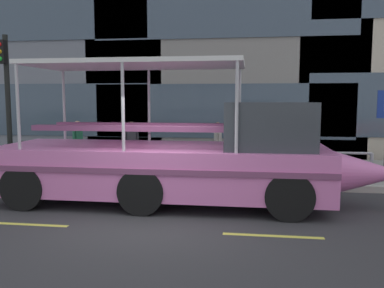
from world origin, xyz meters
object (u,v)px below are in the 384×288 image
Objects in this scene: traffic_light_pole at (6,89)px; pedestrian_mid_right at (132,141)px; pedestrian_near_bow at (302,140)px; pedestrian_near_stern at (78,141)px; leaned_bicycle at (31,159)px; pedestrian_mid_left at (218,141)px; duck_tour_boat at (184,159)px.

pedestrian_mid_right is (3.81, 0.84, -1.65)m from traffic_light_pole.
traffic_light_pole reaches higher than pedestrian_mid_right.
pedestrian_near_bow reaches higher than pedestrian_near_stern.
pedestrian_near_bow is (8.44, 0.24, 0.70)m from leaned_bicycle.
traffic_light_pole is 9.28m from pedestrian_near_bow.
pedestrian_mid_left is at bearing 10.67° from pedestrian_near_stern.
leaned_bicycle is 1.12× the size of pedestrian_mid_right.
pedestrian_near_bow is (3.04, 2.83, 0.21)m from duck_tour_boat.
traffic_light_pole reaches higher than pedestrian_near_stern.
pedestrian_mid_left is 0.97× the size of pedestrian_near_stern.
duck_tour_boat is 4.73m from pedestrian_near_stern.
duck_tour_boat is at bearing -35.38° from pedestrian_near_stern.
pedestrian_near_stern is at bearing -157.04° from pedestrian_mid_right.
leaned_bicycle is 3.26m from pedestrian_mid_right.
traffic_light_pole is 0.45× the size of duck_tour_boat.
duck_tour_boat is 4.10m from pedestrian_mid_right.
pedestrian_mid_right is at bearing -176.72° from pedestrian_mid_left.
pedestrian_near_bow is (9.15, 0.27, -1.52)m from traffic_light_pole.
pedestrian_mid_left is at bearing 81.78° from duck_tour_boat.
pedestrian_mid_left reaches higher than leaned_bicycle.
pedestrian_near_bow is at bearing 1.69° from traffic_light_pole.
leaned_bicycle is at bearing -165.21° from pedestrian_mid_right.
pedestrian_mid_right is at bearing 173.85° from pedestrian_near_bow.
pedestrian_near_bow is at bearing -16.24° from pedestrian_mid_left.
traffic_light_pole is 6.84m from duck_tour_boat.
pedestrian_near_stern reaches higher than pedestrian_mid_left.
duck_tour_boat is 6.21× the size of pedestrian_mid_left.
duck_tour_boat is 4.16m from pedestrian_near_bow.
traffic_light_pole is 2.77× the size of pedestrian_mid_left.
pedestrian_near_bow is at bearing 42.90° from duck_tour_boat.
leaned_bicycle is 8.47m from pedestrian_near_bow.
pedestrian_near_bow is 2.64m from pedestrian_mid_left.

